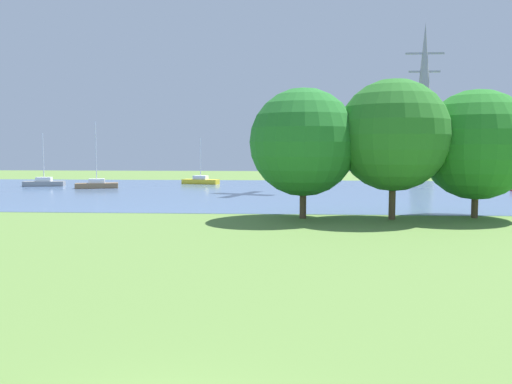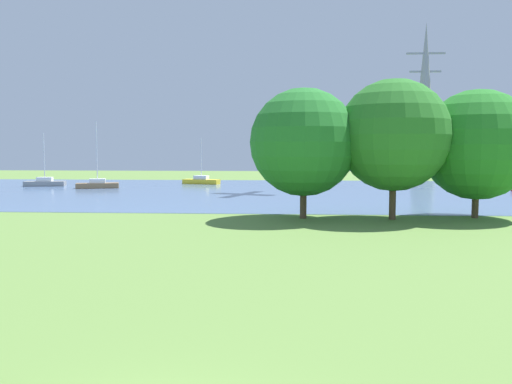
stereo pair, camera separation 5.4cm
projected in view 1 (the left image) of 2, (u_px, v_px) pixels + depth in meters
name	position (u px, v px, depth m)	size (l,w,h in m)	color
ground_plane	(250.00, 232.00, 29.89)	(160.00, 160.00, 0.00)	olive
water_surface	(270.00, 191.00, 57.74)	(140.00, 40.00, 0.02)	#52709A
sailboat_gray	(44.00, 183.00, 65.70)	(5.00, 2.38, 6.49)	gray
sailboat_brown	(97.00, 184.00, 62.24)	(5.03, 2.83, 7.76)	brown
sailboat_yellow	(201.00, 181.00, 69.65)	(5.02, 2.62, 6.04)	yellow
tree_east_far	(303.00, 142.00, 35.20)	(7.14, 7.14, 8.63)	brown
tree_west_far	(393.00, 135.00, 34.67)	(7.29, 7.29, 9.16)	brown
tree_east_near	(477.00, 145.00, 35.50)	(7.34, 7.34, 8.57)	brown
electricity_pylon	(424.00, 100.00, 89.79)	(6.40, 4.40, 25.60)	gray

